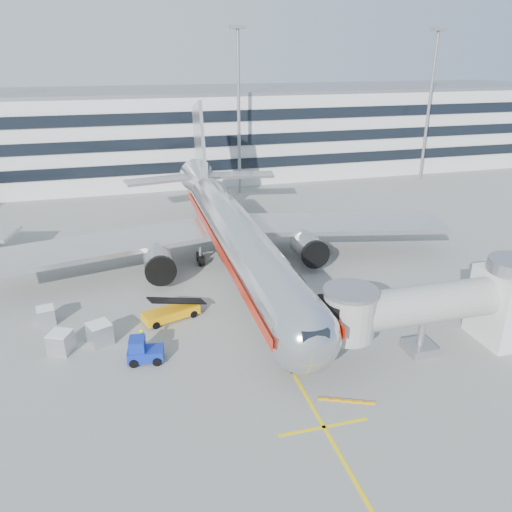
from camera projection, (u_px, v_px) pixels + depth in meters
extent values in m
plane|color=gray|center=(263.00, 320.00, 43.85)|extent=(180.00, 180.00, 0.00)
cube|color=yellow|center=(237.00, 274.00, 52.77)|extent=(0.25, 70.00, 0.01)
cube|color=yellow|center=(324.00, 427.00, 31.36)|extent=(6.00, 0.25, 0.01)
cylinder|color=silver|center=(241.00, 244.00, 49.38)|extent=(5.00, 36.00, 5.00)
sphere|color=silver|center=(304.00, 337.00, 33.33)|extent=(5.00, 5.00, 5.00)
cone|color=silver|center=(202.00, 183.00, 69.67)|extent=(5.00, 10.00, 5.00)
cube|color=black|center=(313.00, 334.00, 31.56)|extent=(1.80, 1.20, 0.90)
cube|color=#B7B7BC|center=(339.00, 223.00, 57.75)|extent=(24.95, 12.07, 0.50)
cube|color=#B7B7BC|center=(106.00, 245.00, 51.44)|extent=(24.95, 12.07, 0.50)
cylinder|color=#99999E|center=(309.00, 248.00, 53.87)|extent=(3.00, 4.20, 3.00)
cylinder|color=#99999E|center=(159.00, 263.00, 49.99)|extent=(3.00, 4.20, 3.00)
cylinder|color=black|center=(315.00, 255.00, 52.09)|extent=(3.10, 0.50, 3.10)
cylinder|color=black|center=(161.00, 271.00, 48.20)|extent=(3.10, 0.50, 3.10)
cube|color=#B7B7BC|center=(200.00, 151.00, 68.44)|extent=(0.45, 9.39, 13.72)
cube|color=#B7B7BC|center=(239.00, 175.00, 71.67)|extent=(10.41, 4.94, 0.35)
cube|color=#B7B7BC|center=(161.00, 180.00, 69.00)|extent=(10.41, 4.94, 0.35)
cylinder|color=gray|center=(293.00, 362.00, 36.37)|extent=(0.24, 0.24, 1.80)
cylinder|color=black|center=(293.00, 367.00, 36.54)|extent=(0.35, 0.90, 0.90)
cylinder|color=gray|center=(256.00, 249.00, 56.73)|extent=(0.30, 0.30, 2.00)
cylinder|color=gray|center=(200.00, 255.00, 55.18)|extent=(0.30, 0.30, 2.00)
cube|color=red|center=(265.00, 239.00, 49.88)|extent=(0.06, 38.00, 0.90)
cube|color=red|center=(216.00, 244.00, 48.66)|extent=(0.06, 38.00, 0.90)
cube|color=silver|center=(506.00, 306.00, 39.94)|extent=(4.00, 4.50, 6.00)
cylinder|color=#A8A8A3|center=(426.00, 304.00, 37.66)|extent=(13.00, 3.00, 3.00)
cylinder|color=#A8A8A3|center=(349.00, 315.00, 36.13)|extent=(3.80, 3.80, 3.40)
cylinder|color=gray|center=(351.00, 291.00, 35.41)|extent=(4.00, 4.00, 0.30)
cube|color=black|center=(332.00, 317.00, 35.82)|extent=(1.40, 2.60, 2.60)
cylinder|color=gray|center=(421.00, 334.00, 38.65)|extent=(0.56, 0.56, 3.20)
cube|color=gray|center=(419.00, 348.00, 39.13)|extent=(2.20, 2.20, 0.70)
cylinder|color=black|center=(409.00, 349.00, 38.91)|extent=(0.35, 0.70, 0.70)
cylinder|color=black|center=(429.00, 346.00, 39.35)|extent=(0.35, 0.70, 0.70)
cube|color=silver|center=(177.00, 135.00, 92.73)|extent=(150.00, 24.00, 15.00)
cube|color=black|center=(187.00, 167.00, 83.27)|extent=(150.00, 0.30, 1.80)
cube|color=black|center=(186.00, 142.00, 81.75)|extent=(150.00, 0.30, 1.80)
cube|color=black|center=(185.00, 117.00, 80.22)|extent=(150.00, 0.30, 1.80)
cube|color=gray|center=(175.00, 91.00, 89.76)|extent=(150.00, 24.00, 0.60)
cylinder|color=gray|center=(239.00, 115.00, 78.50)|extent=(0.50, 0.50, 25.00)
cube|color=gray|center=(238.00, 27.00, 73.66)|extent=(2.40, 1.20, 0.50)
cylinder|color=gray|center=(429.00, 109.00, 86.76)|extent=(0.50, 0.50, 25.00)
cube|color=gray|center=(439.00, 29.00, 81.92)|extent=(2.40, 1.20, 0.50)
cube|color=orange|center=(171.00, 313.00, 43.76)|extent=(5.22, 3.22, 0.78)
cube|color=black|center=(170.00, 303.00, 43.38)|extent=(5.28, 2.77, 1.71)
cylinder|color=black|center=(149.00, 318.00, 43.57)|extent=(0.73, 0.50, 0.67)
cylinder|color=black|center=(156.00, 325.00, 42.36)|extent=(0.73, 0.50, 0.67)
cylinder|color=black|center=(186.00, 307.00, 45.38)|extent=(0.73, 0.50, 0.67)
cylinder|color=black|center=(193.00, 314.00, 44.17)|extent=(0.73, 0.50, 0.67)
cube|color=#0E259C|center=(146.00, 354.00, 37.83)|extent=(2.85, 1.87, 0.86)
cube|color=#0E259C|center=(137.00, 345.00, 37.43)|extent=(1.32, 1.57, 1.05)
cube|color=black|center=(137.00, 341.00, 37.30)|extent=(1.20, 1.37, 0.10)
cylinder|color=black|center=(135.00, 353.00, 38.48)|extent=(0.70, 0.37, 0.67)
cylinder|color=black|center=(134.00, 363.00, 37.17)|extent=(0.70, 0.37, 0.67)
cylinder|color=black|center=(158.00, 351.00, 38.70)|extent=(0.70, 0.37, 0.67)
cylinder|color=black|center=(157.00, 362.00, 37.38)|extent=(0.70, 0.37, 0.67)
cube|color=#A5A7AC|center=(61.00, 343.00, 38.89)|extent=(2.13, 2.13, 1.67)
cube|color=white|center=(59.00, 333.00, 38.57)|extent=(2.13, 2.13, 0.06)
cube|color=#A5A7AC|center=(46.00, 316.00, 43.04)|extent=(1.65, 1.65, 1.47)
cube|color=white|center=(45.00, 308.00, 42.75)|extent=(1.65, 1.65, 0.06)
cube|color=#A5A7AC|center=(100.00, 334.00, 40.05)|extent=(2.19, 2.19, 1.73)
cube|color=white|center=(99.00, 324.00, 39.72)|extent=(2.19, 2.19, 0.06)
imported|color=#CDFF1A|center=(143.00, 340.00, 39.14)|extent=(0.77, 0.79, 1.83)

